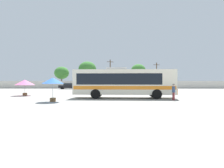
{
  "coord_description": "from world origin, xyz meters",
  "views": [
    {
      "loc": [
        -1.92,
        -21.9,
        1.9
      ],
      "look_at": [
        -2.29,
        3.82,
        1.53
      ],
      "focal_mm": 31.22,
      "sensor_mm": 36.0,
      "label": 1
    }
  ],
  "objects_px": {
    "roadside_tree_left": "(62,73)",
    "roadside_tree_midright": "(138,70)",
    "parked_car_second_maroon": "(91,86)",
    "attendant_by_bus_door": "(174,91)",
    "vendor_umbrella_near_gate_pink": "(25,83)",
    "coach_bus_cream_orange": "(123,82)",
    "vendor_umbrella_secondary_blue": "(53,81)",
    "parked_car_leftmost_black": "(68,86)",
    "utility_pole_far": "(110,73)",
    "roadside_tree_midleft": "(87,69)",
    "utility_pole_near": "(157,75)"
  },
  "relations": [
    {
      "from": "roadside_tree_left",
      "to": "roadside_tree_midright",
      "type": "bearing_deg",
      "value": 4.67
    },
    {
      "from": "parked_car_second_maroon",
      "to": "roadside_tree_left",
      "type": "xyz_separation_m",
      "value": [
        -9.29,
        7.8,
        3.39
      ]
    },
    {
      "from": "attendant_by_bus_door",
      "to": "vendor_umbrella_near_gate_pink",
      "type": "relative_size",
      "value": 0.65
    },
    {
      "from": "coach_bus_cream_orange",
      "to": "vendor_umbrella_secondary_blue",
      "type": "relative_size",
      "value": 5.07
    },
    {
      "from": "parked_car_leftmost_black",
      "to": "utility_pole_far",
      "type": "height_order",
      "value": "utility_pole_far"
    },
    {
      "from": "vendor_umbrella_near_gate_pink",
      "to": "utility_pole_far",
      "type": "xyz_separation_m",
      "value": [
        10.61,
        27.05,
        2.32
      ]
    },
    {
      "from": "utility_pole_far",
      "to": "roadside_tree_midright",
      "type": "distance_m",
      "value": 8.72
    },
    {
      "from": "vendor_umbrella_secondary_blue",
      "to": "roadside_tree_left",
      "type": "bearing_deg",
      "value": 104.14
    },
    {
      "from": "parked_car_leftmost_black",
      "to": "parked_car_second_maroon",
      "type": "distance_m",
      "value": 5.57
    },
    {
      "from": "vendor_umbrella_secondary_blue",
      "to": "utility_pole_far",
      "type": "height_order",
      "value": "utility_pole_far"
    },
    {
      "from": "vendor_umbrella_secondary_blue",
      "to": "roadside_tree_midright",
      "type": "xyz_separation_m",
      "value": [
        12.5,
        37.91,
        3.08
      ]
    },
    {
      "from": "vendor_umbrella_secondary_blue",
      "to": "parked_car_second_maroon",
      "type": "xyz_separation_m",
      "value": [
        0.18,
        28.35,
        -1.09
      ]
    },
    {
      "from": "attendant_by_bus_door",
      "to": "utility_pole_far",
      "type": "bearing_deg",
      "value": 102.19
    },
    {
      "from": "vendor_umbrella_near_gate_pink",
      "to": "parked_car_second_maroon",
      "type": "distance_m",
      "value": 21.78
    },
    {
      "from": "utility_pole_far",
      "to": "attendant_by_bus_door",
      "type": "bearing_deg",
      "value": -77.81
    },
    {
      "from": "attendant_by_bus_door",
      "to": "parked_car_leftmost_black",
      "type": "xyz_separation_m",
      "value": [
        -17.01,
        26.88,
        -0.16
      ]
    },
    {
      "from": "attendant_by_bus_door",
      "to": "roadside_tree_midleft",
      "type": "height_order",
      "value": "roadside_tree_midleft"
    },
    {
      "from": "coach_bus_cream_orange",
      "to": "roadside_tree_midright",
      "type": "height_order",
      "value": "roadside_tree_midright"
    },
    {
      "from": "roadside_tree_midleft",
      "to": "attendant_by_bus_door",
      "type": "bearing_deg",
      "value": -69.09
    },
    {
      "from": "vendor_umbrella_near_gate_pink",
      "to": "utility_pole_far",
      "type": "bearing_deg",
      "value": 68.58
    },
    {
      "from": "parked_car_second_maroon",
      "to": "roadside_tree_midleft",
      "type": "bearing_deg",
      "value": 103.95
    },
    {
      "from": "utility_pole_near",
      "to": "roadside_tree_midleft",
      "type": "xyz_separation_m",
      "value": [
        -19.33,
        1.68,
        1.68
      ]
    },
    {
      "from": "roadside_tree_left",
      "to": "roadside_tree_midleft",
      "type": "distance_m",
      "value": 7.24
    },
    {
      "from": "utility_pole_far",
      "to": "roadside_tree_midleft",
      "type": "xyz_separation_m",
      "value": [
        -6.58,
        2.89,
        1.32
      ]
    },
    {
      "from": "coach_bus_cream_orange",
      "to": "utility_pole_far",
      "type": "height_order",
      "value": "utility_pole_far"
    },
    {
      "from": "coach_bus_cream_orange",
      "to": "parked_car_leftmost_black",
      "type": "bearing_deg",
      "value": 116.24
    },
    {
      "from": "utility_pole_far",
      "to": "roadside_tree_midright",
      "type": "relative_size",
      "value": 1.14
    },
    {
      "from": "coach_bus_cream_orange",
      "to": "vendor_umbrella_secondary_blue",
      "type": "height_order",
      "value": "coach_bus_cream_orange"
    },
    {
      "from": "utility_pole_far",
      "to": "roadside_tree_midright",
      "type": "height_order",
      "value": "utility_pole_far"
    },
    {
      "from": "parked_car_leftmost_black",
      "to": "utility_pole_near",
      "type": "distance_m",
      "value": 23.97
    },
    {
      "from": "coach_bus_cream_orange",
      "to": "vendor_umbrella_secondary_blue",
      "type": "distance_m",
      "value": 7.78
    },
    {
      "from": "vendor_umbrella_secondary_blue",
      "to": "parked_car_leftmost_black",
      "type": "xyz_separation_m",
      "value": [
        -5.38,
        28.46,
        -1.13
      ]
    },
    {
      "from": "coach_bus_cream_orange",
      "to": "vendor_umbrella_near_gate_pink",
      "type": "distance_m",
      "value": 13.24
    },
    {
      "from": "attendant_by_bus_door",
      "to": "vendor_umbrella_secondary_blue",
      "type": "xyz_separation_m",
      "value": [
        -11.63,
        -1.58,
        0.97
      ]
    },
    {
      "from": "utility_pole_near",
      "to": "roadside_tree_midright",
      "type": "distance_m",
      "value": 5.37
    },
    {
      "from": "roadside_tree_left",
      "to": "roadside_tree_midright",
      "type": "distance_m",
      "value": 21.69
    },
    {
      "from": "parked_car_second_maroon",
      "to": "utility_pole_near",
      "type": "relative_size",
      "value": 0.64
    },
    {
      "from": "parked_car_leftmost_black",
      "to": "roadside_tree_left",
      "type": "xyz_separation_m",
      "value": [
        -3.72,
        7.69,
        3.43
      ]
    },
    {
      "from": "parked_car_second_maroon",
      "to": "roadside_tree_midleft",
      "type": "height_order",
      "value": "roadside_tree_midleft"
    },
    {
      "from": "attendant_by_bus_door",
      "to": "vendor_umbrella_secondary_blue",
      "type": "relative_size",
      "value": 0.73
    },
    {
      "from": "utility_pole_near",
      "to": "utility_pole_far",
      "type": "relative_size",
      "value": 0.91
    },
    {
      "from": "parked_car_second_maroon",
      "to": "utility_pole_far",
      "type": "height_order",
      "value": "utility_pole_far"
    },
    {
      "from": "attendant_by_bus_door",
      "to": "utility_pole_near",
      "type": "height_order",
      "value": "utility_pole_near"
    },
    {
      "from": "parked_car_leftmost_black",
      "to": "roadside_tree_midleft",
      "type": "xyz_separation_m",
      "value": [
        3.3,
        9.0,
        4.59
      ]
    },
    {
      "from": "vendor_umbrella_secondary_blue",
      "to": "parked_car_leftmost_black",
      "type": "bearing_deg",
      "value": 100.71
    },
    {
      "from": "roadside_tree_left",
      "to": "utility_pole_far",
      "type": "bearing_deg",
      "value": -6.63
    },
    {
      "from": "parked_car_leftmost_black",
      "to": "vendor_umbrella_secondary_blue",
      "type": "bearing_deg",
      "value": -79.29
    },
    {
      "from": "roadside_tree_left",
      "to": "vendor_umbrella_near_gate_pink",
      "type": "bearing_deg",
      "value": -84.03
    },
    {
      "from": "vendor_umbrella_secondary_blue",
      "to": "utility_pole_far",
      "type": "distance_m",
      "value": 34.92
    },
    {
      "from": "roadside_tree_midright",
      "to": "utility_pole_near",
      "type": "bearing_deg",
      "value": -24.21
    }
  ]
}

